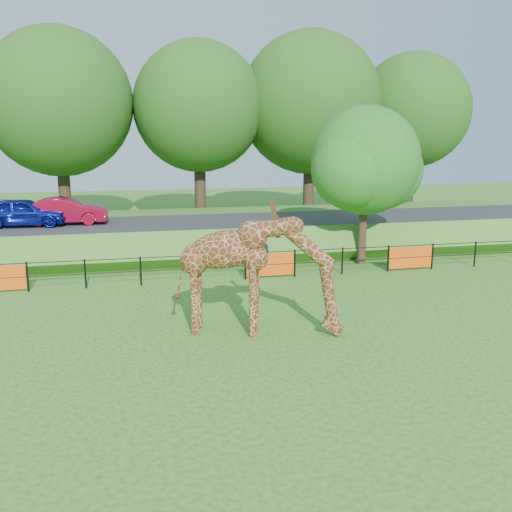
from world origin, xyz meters
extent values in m
plane|color=#246519|center=(0.00, 0.00, 0.00)|extent=(90.00, 90.00, 0.00)
cube|color=#246519|center=(0.00, 15.50, 0.65)|extent=(40.00, 9.00, 1.30)
cube|color=#29292C|center=(0.00, 14.00, 1.36)|extent=(40.00, 5.00, 0.12)
imported|color=#141FA3|center=(-7.05, 14.32, 2.08)|extent=(3.92, 1.73, 1.31)
imported|color=#AB0C2A|center=(-5.24, 14.53, 2.05)|extent=(3.85, 1.46, 1.26)
imported|color=black|center=(2.89, 8.85, 0.77)|extent=(0.58, 0.40, 1.54)
cylinder|color=#322316|center=(7.50, 9.60, 1.60)|extent=(0.36, 0.36, 3.20)
sphere|color=#1D5D19|center=(7.50, 9.60, 4.46)|extent=(4.60, 4.60, 4.60)
sphere|color=#1D5D19|center=(8.65, 10.29, 4.00)|extent=(3.45, 3.45, 3.45)
sphere|color=#1D5D19|center=(6.58, 8.91, 4.12)|extent=(3.22, 3.22, 3.22)
cylinder|color=#322316|center=(-6.00, 22.00, 2.50)|extent=(0.70, 0.70, 5.00)
sphere|color=#1F4F15|center=(-6.00, 22.00, 7.31)|extent=(8.40, 8.40, 8.40)
cylinder|color=#322316|center=(2.00, 22.00, 2.50)|extent=(0.70, 0.70, 5.00)
sphere|color=#1F4F15|center=(2.00, 22.00, 7.14)|extent=(7.80, 7.80, 7.80)
cylinder|color=#322316|center=(9.00, 22.00, 2.50)|extent=(0.70, 0.70, 5.00)
sphere|color=#1F4F15|center=(9.00, 22.00, 7.42)|extent=(8.80, 8.80, 8.80)
cylinder|color=#322316|center=(16.00, 22.00, 2.50)|extent=(0.70, 0.70, 5.00)
sphere|color=#1F4F15|center=(16.00, 22.00, 7.04)|extent=(7.40, 7.40, 7.40)
camera|label=1|loc=(-2.27, -13.16, 5.62)|focal=40.00mm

